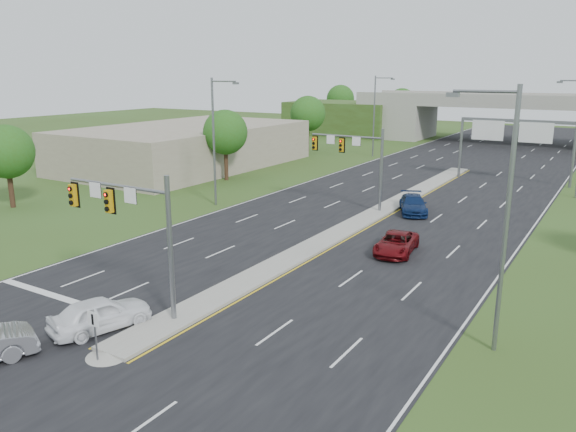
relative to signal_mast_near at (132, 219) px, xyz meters
The scene contains 22 objects.
ground 5.24m from the signal_mast_near, ahead, with size 240.00×240.00×0.00m, color #344719.
road 35.46m from the signal_mast_near, 86.31° to the left, with size 24.00×160.00×0.02m, color black.
median 23.64m from the signal_mast_near, 84.40° to the left, with size 2.00×54.00×0.16m, color gray.
median_nose 6.48m from the signal_mast_near, 60.04° to the right, with size 2.00×2.00×0.16m, color gray.
lane_markings 29.41m from the signal_mast_near, 86.72° to the left, with size 23.72×160.00×0.01m.
signal_mast_near is the anchor object (origin of this frame).
signal_mast_far 25.00m from the signal_mast_near, 90.00° to the left, with size 6.62×0.60×7.00m.
keep_right_sign 5.94m from the signal_mast_near, 63.06° to the right, with size 0.60×0.13×2.20m.
sign_gantry 45.88m from the signal_mast_near, 78.75° to the left, with size 11.58×0.44×6.67m.
overpass 80.11m from the signal_mast_near, 88.38° to the left, with size 80.00×14.00×8.10m.
lightpole_l_mid 22.95m from the signal_mast_near, 118.79° to the left, with size 2.85×0.25×11.00m.
lightpole_l_far 56.19m from the signal_mast_near, 101.33° to the left, with size 2.85×0.25×11.00m.
lightpole_r_near 16.42m from the signal_mast_near, 18.06° to the left, with size 2.85×0.25×11.00m.
tree_l_near 34.92m from the signal_mast_near, 120.53° to the left, with size 4.80×4.80×7.60m.
tree_l_mid 59.21m from the signal_mast_near, 111.54° to the left, with size 5.20×5.20×8.12m.
tree_l_close 27.64m from the signal_mast_near, 158.62° to the left, with size 4.60×4.60×7.17m.
tree_back_a 100.64m from the signal_mast_near, 110.80° to the left, with size 6.00×6.00×8.85m.
tree_back_b 96.56m from the signal_mast_near, 103.01° to the left, with size 5.60×5.60×8.32m.
commercial_building 44.77m from the signal_mast_near, 128.34° to the left, with size 18.00×30.00×5.00m, color gray.
car_white 4.57m from the signal_mast_near, 88.58° to the right, with size 1.84×4.57×1.56m, color white.
car_far_a 17.53m from the signal_mast_near, 64.11° to the left, with size 2.21×4.78×1.33m, color #5A090D.
car_far_b 27.03m from the signal_mast_near, 79.81° to the left, with size 2.06×5.06×1.47m, color #0B1E47.
Camera 1 is at (17.37, -18.02, 11.41)m, focal length 35.00 mm.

